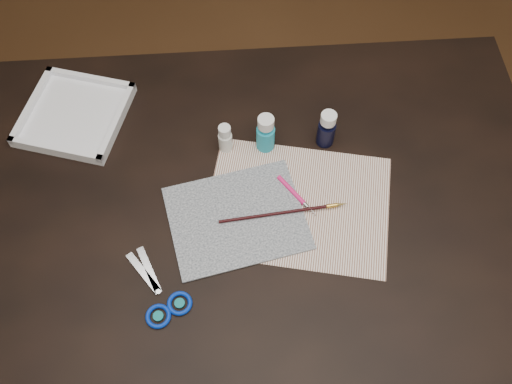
{
  "coord_description": "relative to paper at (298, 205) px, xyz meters",
  "views": [
    {
      "loc": [
        -0.04,
        -0.59,
        1.83
      ],
      "look_at": [
        0.0,
        0.0,
        0.8
      ],
      "focal_mm": 40.0,
      "sensor_mm": 36.0,
      "label": 1
    }
  ],
  "objects": [
    {
      "name": "scissors",
      "position": [
        -0.31,
        -0.17,
        0.0
      ],
      "size": [
        0.19,
        0.22,
        0.01
      ],
      "primitive_type": null,
      "rotation": [
        0.0,
        0.0,
        2.2
      ],
      "color": "silver",
      "rests_on": "table"
    },
    {
      "name": "craft_knife",
      "position": [
        -0.0,
        0.02,
        0.01
      ],
      "size": [
        0.08,
        0.11,
        0.01
      ],
      "primitive_type": null,
      "rotation": [
        0.0,
        0.0,
        -0.96
      ],
      "color": "#EB1D71",
      "rests_on": "paper"
    },
    {
      "name": "ground",
      "position": [
        -0.09,
        0.01,
        -0.76
      ],
      "size": [
        3.5,
        3.5,
        0.02
      ],
      "primitive_type": "cube",
      "color": "#422614",
      "rests_on": "ground"
    },
    {
      "name": "paint_bottle_cyan",
      "position": [
        -0.06,
        0.16,
        0.05
      ],
      "size": [
        0.05,
        0.05,
        0.1
      ],
      "primitive_type": "cylinder",
      "rotation": [
        0.0,
        0.0,
        -0.43
      ],
      "color": "#1C9BB8",
      "rests_on": "table"
    },
    {
      "name": "paint_bottle_white",
      "position": [
        -0.15,
        0.16,
        0.04
      ],
      "size": [
        0.04,
        0.04,
        0.08
      ],
      "primitive_type": "cylinder",
      "rotation": [
        0.0,
        0.0,
        -0.29
      ],
      "color": "silver",
      "rests_on": "table"
    },
    {
      "name": "paint_bottle_navy",
      "position": [
        0.08,
        0.16,
        0.05
      ],
      "size": [
        0.05,
        0.05,
        0.1
      ],
      "primitive_type": "cylinder",
      "rotation": [
        0.0,
        0.0,
        -0.29
      ],
      "color": "black",
      "rests_on": "table"
    },
    {
      "name": "paper",
      "position": [
        0.0,
        0.0,
        0.0
      ],
      "size": [
        0.44,
        0.37,
        0.0
      ],
      "primitive_type": "cube",
      "rotation": [
        0.0,
        0.0,
        -0.22
      ],
      "color": "white",
      "rests_on": "table"
    },
    {
      "name": "palette_tray",
      "position": [
        -0.5,
        0.27,
        0.01
      ],
      "size": [
        0.28,
        0.28,
        0.03
      ],
      "primitive_type": "cube",
      "rotation": [
        0.0,
        0.0,
        -0.3
      ],
      "color": "white",
      "rests_on": "table"
    },
    {
      "name": "table",
      "position": [
        -0.09,
        0.01,
        -0.38
      ],
      "size": [
        1.3,
        0.9,
        0.75
      ],
      "primitive_type": "cube",
      "color": "black",
      "rests_on": "ground"
    },
    {
      "name": "canvas",
      "position": [
        -0.13,
        -0.02,
        0.0
      ],
      "size": [
        0.32,
        0.28,
        0.0
      ],
      "primitive_type": "cube",
      "rotation": [
        0.0,
        0.0,
        0.2
      ],
      "color": "black",
      "rests_on": "paper"
    },
    {
      "name": "paintbrush",
      "position": [
        -0.03,
        -0.02,
        0.01
      ],
      "size": [
        0.28,
        0.03,
        0.01
      ],
      "primitive_type": null,
      "rotation": [
        0.0,
        0.0,
        0.09
      ],
      "color": "black",
      "rests_on": "canvas"
    }
  ]
}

